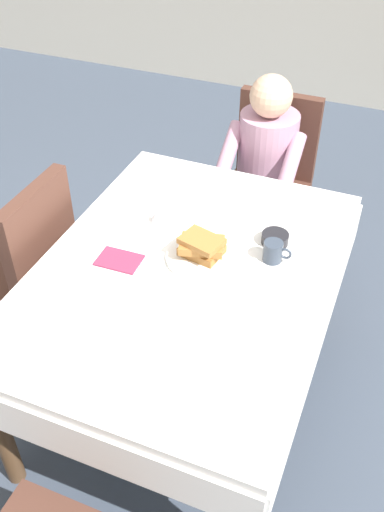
# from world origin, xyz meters

# --- Properties ---
(ground_plane) EXTENTS (14.00, 14.00, 0.00)m
(ground_plane) POSITION_xyz_m (0.00, 0.00, 0.00)
(ground_plane) COLOR #3D4756
(dining_table_main) EXTENTS (1.12, 1.52, 0.74)m
(dining_table_main) POSITION_xyz_m (0.00, 0.00, 0.65)
(dining_table_main) COLOR white
(dining_table_main) RESTS_ON ground
(chair_diner) EXTENTS (0.44, 0.45, 0.93)m
(chair_diner) POSITION_xyz_m (0.02, 1.17, 0.53)
(chair_diner) COLOR #4C2D23
(chair_diner) RESTS_ON ground
(diner_person) EXTENTS (0.40, 0.43, 1.12)m
(diner_person) POSITION_xyz_m (0.02, 1.01, 0.67)
(diner_person) COLOR #B2849E
(diner_person) RESTS_ON ground
(chair_left_side) EXTENTS (0.45, 0.44, 0.93)m
(chair_left_side) POSITION_xyz_m (-0.77, 0.00, 0.53)
(chair_left_side) COLOR #4C2D23
(chair_left_side) RESTS_ON ground
(plate_breakfast) EXTENTS (0.28, 0.28, 0.02)m
(plate_breakfast) POSITION_xyz_m (0.04, 0.08, 0.75)
(plate_breakfast) COLOR white
(plate_breakfast) RESTS_ON dining_table_main
(breakfast_stack) EXTENTS (0.19, 0.17, 0.09)m
(breakfast_stack) POSITION_xyz_m (0.04, 0.08, 0.80)
(breakfast_stack) COLOR #A36B33
(breakfast_stack) RESTS_ON plate_breakfast
(cup_coffee) EXTENTS (0.11, 0.08, 0.08)m
(cup_coffee) POSITION_xyz_m (0.30, 0.17, 0.78)
(cup_coffee) COLOR #333D4C
(cup_coffee) RESTS_ON dining_table_main
(bowl_butter) EXTENTS (0.11, 0.11, 0.04)m
(bowl_butter) POSITION_xyz_m (0.28, 0.28, 0.76)
(bowl_butter) COLOR black
(bowl_butter) RESTS_ON dining_table_main
(syrup_pitcher) EXTENTS (0.08, 0.08, 0.07)m
(syrup_pitcher) POSITION_xyz_m (-0.22, 0.23, 0.78)
(syrup_pitcher) COLOR silver
(syrup_pitcher) RESTS_ON dining_table_main
(fork_left_of_plate) EXTENTS (0.02, 0.18, 0.00)m
(fork_left_of_plate) POSITION_xyz_m (-0.15, 0.06, 0.74)
(fork_left_of_plate) COLOR silver
(fork_left_of_plate) RESTS_ON dining_table_main
(knife_right_of_plate) EXTENTS (0.03, 0.20, 0.00)m
(knife_right_of_plate) POSITION_xyz_m (0.23, 0.06, 0.74)
(knife_right_of_plate) COLOR silver
(knife_right_of_plate) RESTS_ON dining_table_main
(spoon_near_edge) EXTENTS (0.15, 0.02, 0.00)m
(spoon_near_edge) POSITION_xyz_m (0.05, -0.25, 0.74)
(spoon_near_edge) COLOR silver
(spoon_near_edge) RESTS_ON dining_table_main
(napkin_folded) EXTENTS (0.17, 0.13, 0.01)m
(napkin_folded) POSITION_xyz_m (-0.26, -0.06, 0.74)
(napkin_folded) COLOR #8C2D4C
(napkin_folded) RESTS_ON dining_table_main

